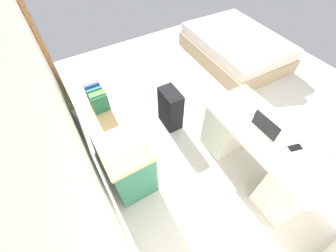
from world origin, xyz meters
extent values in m
plane|color=beige|center=(0.00, 0.00, 0.00)|extent=(5.35, 5.35, 0.00)
cube|color=white|center=(0.00, 2.03, 1.38)|extent=(4.35, 0.10, 2.75)
cube|color=#936038|center=(1.62, 1.95, 1.02)|extent=(0.88, 0.05, 2.04)
cube|color=silver|center=(-1.03, 0.27, 0.73)|extent=(1.44, 0.66, 0.04)
cube|color=beige|center=(-1.52, 0.27, 0.36)|extent=(0.40, 0.59, 0.71)
cube|color=beige|center=(-0.54, 0.27, 0.36)|extent=(0.40, 0.59, 0.71)
cylinder|color=black|center=(-0.99, -0.45, 0.02)|extent=(0.52, 0.52, 0.04)
cylinder|color=black|center=(-0.99, -0.45, 0.21)|extent=(0.06, 0.06, 0.42)
cube|color=beige|center=(-0.99, -0.45, 0.46)|extent=(0.61, 0.61, 0.08)
cube|color=beige|center=(-1.07, -0.63, 0.72)|extent=(0.43, 0.23, 0.44)
cube|color=#2D7056|center=(0.20, 1.65, 0.36)|extent=(1.76, 0.44, 0.73)
cube|color=tan|center=(0.20, 1.65, 0.75)|extent=(1.80, 0.48, 0.04)
cube|color=#275F49|center=(-0.19, 1.42, 0.20)|extent=(0.67, 0.01, 0.25)
cube|color=#275F49|center=(0.60, 1.42, 0.20)|extent=(0.67, 0.01, 0.25)
cube|color=tan|center=(0.97, -1.21, 0.14)|extent=(1.95, 1.47, 0.28)
cube|color=silver|center=(0.97, -1.21, 0.38)|extent=(1.89, 1.41, 0.20)
cube|color=white|center=(0.30, -1.19, 0.53)|extent=(0.51, 0.70, 0.10)
cube|color=black|center=(0.16, 0.75, 0.31)|extent=(0.36, 0.23, 0.61)
cube|color=silver|center=(-0.97, 0.22, 0.76)|extent=(0.31, 0.22, 0.02)
cube|color=black|center=(-0.97, 0.33, 0.86)|extent=(0.31, 0.01, 0.19)
ellipsoid|color=white|center=(-0.71, 0.22, 0.76)|extent=(0.06, 0.10, 0.03)
cube|color=black|center=(-1.28, 0.19, 0.75)|extent=(0.10, 0.15, 0.01)
cylinder|color=silver|center=(-1.58, 0.27, 0.75)|extent=(0.11, 0.11, 0.01)
cylinder|color=silver|center=(-1.58, 0.27, 0.90)|extent=(0.02, 0.02, 0.28)
cone|color=white|center=(-1.53, 0.27, 1.05)|extent=(0.11, 0.11, 0.09)
cube|color=#1F5B3C|center=(0.13, 1.65, 0.88)|extent=(0.02, 0.17, 0.22)
cube|color=#52BD5A|center=(0.17, 1.65, 0.88)|extent=(0.04, 0.17, 0.23)
cube|color=olive|center=(0.21, 1.65, 0.88)|extent=(0.03, 0.17, 0.23)
cube|color=#5B273A|center=(0.25, 1.65, 0.86)|extent=(0.04, 0.17, 0.19)
cube|color=teal|center=(0.29, 1.65, 0.87)|extent=(0.03, 0.17, 0.21)
cube|color=navy|center=(0.33, 1.65, 0.87)|extent=(0.04, 0.17, 0.20)
cube|color=#425C86|center=(0.37, 1.65, 0.88)|extent=(0.03, 0.17, 0.22)
cube|color=#B26A4E|center=(0.41, 1.65, 0.87)|extent=(0.04, 0.17, 0.20)
cube|color=#54906C|center=(0.45, 1.65, 0.86)|extent=(0.04, 0.17, 0.19)
cone|color=gold|center=(0.58, 1.65, 0.82)|extent=(0.08, 0.08, 0.11)
camera|label=1|loc=(-1.65, 1.88, 2.55)|focal=23.25mm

